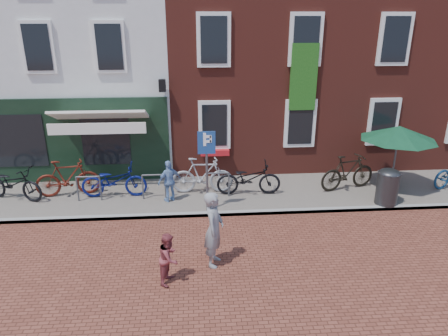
{
  "coord_description": "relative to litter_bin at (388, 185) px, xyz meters",
  "views": [
    {
      "loc": [
        -0.2,
        -10.53,
        5.46
      ],
      "look_at": [
        0.69,
        1.11,
        1.1
      ],
      "focal_mm": 32.29,
      "sensor_mm": 36.0,
      "label": 1
    }
  ],
  "objects": [
    {
      "name": "ground",
      "position": [
        -5.61,
        -0.3,
        -0.72
      ],
      "size": [
        80.0,
        80.0,
        0.0
      ],
      "primitive_type": "plane",
      "color": "brown"
    },
    {
      "name": "sidewalk",
      "position": [
        -4.61,
        1.2,
        -0.67
      ],
      "size": [
        24.0,
        3.0,
        0.1
      ],
      "primitive_type": "cube",
      "color": "slate",
      "rests_on": "ground"
    },
    {
      "name": "building_stucco",
      "position": [
        -10.61,
        6.7,
        3.78
      ],
      "size": [
        8.0,
        8.0,
        9.0
      ],
      "primitive_type": "cube",
      "color": "silver",
      "rests_on": "ground"
    },
    {
      "name": "building_brick_mid",
      "position": [
        -3.61,
        6.7,
        4.28
      ],
      "size": [
        6.0,
        8.0,
        10.0
      ],
      "primitive_type": "cube",
      "color": "maroon",
      "rests_on": "ground"
    },
    {
      "name": "building_brick_right",
      "position": [
        2.39,
        6.7,
        4.28
      ],
      "size": [
        6.0,
        8.0,
        10.0
      ],
      "primitive_type": "cube",
      "color": "maroon",
      "rests_on": "ground"
    },
    {
      "name": "litter_bin",
      "position": [
        0.0,
        0.0,
        0.0
      ],
      "size": [
        0.66,
        0.66,
        1.2
      ],
      "color": "#313133",
      "rests_on": "sidewalk"
    },
    {
      "name": "parking_sign",
      "position": [
        -5.48,
        -0.06,
        1.04
      ],
      "size": [
        0.5,
        0.08,
        2.43
      ],
      "color": "#4C4C4F",
      "rests_on": "sidewalk"
    },
    {
      "name": "parasol",
      "position": [
        0.68,
        1.08,
        1.39
      ],
      "size": [
        2.42,
        2.42,
        2.26
      ],
      "color": "#4C4C4F",
      "rests_on": "sidewalk"
    },
    {
      "name": "woman",
      "position": [
        -5.42,
        -2.68,
        0.19
      ],
      "size": [
        0.59,
        0.75,
        1.83
      ],
      "primitive_type": "imported",
      "rotation": [
        0.0,
        0.0,
        1.32
      ],
      "color": "gray",
      "rests_on": "ground"
    },
    {
      "name": "boy",
      "position": [
        -6.43,
        -3.29,
        -0.13
      ],
      "size": [
        0.6,
        0.68,
        1.18
      ],
      "primitive_type": "imported",
      "rotation": [
        0.0,
        0.0,
        1.26
      ],
      "color": "brown",
      "rests_on": "ground"
    },
    {
      "name": "cafe_person",
      "position": [
        -6.61,
        0.7,
        0.04
      ],
      "size": [
        0.83,
        0.68,
        1.32
      ],
      "primitive_type": "imported",
      "rotation": [
        0.0,
        0.0,
        3.7
      ],
      "color": "#7497C8",
      "rests_on": "sidewalk"
    },
    {
      "name": "bicycle_0",
      "position": [
        -11.48,
        1.19,
        -0.08
      ],
      "size": [
        2.17,
        1.35,
        1.08
      ],
      "primitive_type": "imported",
      "rotation": [
        0.0,
        0.0,
        1.23
      ],
      "color": "black",
      "rests_on": "sidewalk"
    },
    {
      "name": "bicycle_1",
      "position": [
        -9.86,
        1.37,
        -0.03
      ],
      "size": [
        2.05,
        0.88,
        1.19
      ],
      "primitive_type": "imported",
      "rotation": [
        0.0,
        0.0,
        1.73
      ],
      "color": "#53180F",
      "rests_on": "sidewalk"
    },
    {
      "name": "bicycle_2",
      "position": [
        -8.38,
        1.18,
        -0.08
      ],
      "size": [
        2.05,
        0.71,
        1.08
      ],
      "primitive_type": "imported",
      "rotation": [
        0.0,
        0.0,
        1.57
      ],
      "color": "#0C1458",
      "rests_on": "sidewalk"
    },
    {
      "name": "bicycle_3",
      "position": [
        -5.59,
        1.27,
        -0.03
      ],
      "size": [
        2.0,
        0.61,
        1.19
      ],
      "primitive_type": "imported",
      "rotation": [
        0.0,
        0.0,
        1.55
      ],
      "color": "#9D9D9F",
      "rests_on": "sidewalk"
    },
    {
      "name": "bicycle_4",
      "position": [
        -4.11,
        1.03,
        -0.08
      ],
      "size": [
        2.07,
        0.78,
        1.08
      ],
      "primitive_type": "imported",
      "rotation": [
        0.0,
        0.0,
        1.54
      ],
      "color": "black",
      "rests_on": "sidewalk"
    },
    {
      "name": "bicycle_5",
      "position": [
        -0.81,
        1.18,
        -0.03
      ],
      "size": [
        2.06,
        1.05,
        1.19
      ],
      "primitive_type": "imported",
      "rotation": [
        0.0,
        0.0,
        1.83
      ],
      "color": "black",
      "rests_on": "sidewalk"
    }
  ]
}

